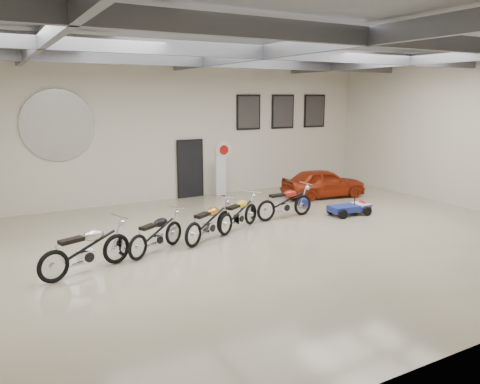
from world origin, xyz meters
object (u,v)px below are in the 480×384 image
go_kart (353,205)px  motorcycle_red (285,202)px  motorcycle_black (156,233)px  motorcycle_gold (209,221)px  motorcycle_silver (86,248)px  vintage_car (323,183)px  motorcycle_yellow (239,213)px  banner_stand (221,175)px

go_kart → motorcycle_red: bearing=167.5°
motorcycle_black → motorcycle_gold: (1.53, 0.25, 0.03)m
motorcycle_silver → motorcycle_gold: 3.38m
motorcycle_gold → vintage_car: (6.03, 2.80, 0.02)m
motorcycle_gold → motorcycle_silver: bearing=164.4°
motorcycle_gold → motorcycle_red: bearing=-12.7°
motorcycle_yellow → motorcycle_gold: bearing=174.4°
motorcycle_yellow → go_kart: (4.01, -0.26, -0.20)m
motorcycle_red → vintage_car: vintage_car is taller
motorcycle_silver → motorcycle_red: 6.53m
motorcycle_black → go_kart: bearing=-26.8°
go_kart → vintage_car: 2.70m
banner_stand → motorcycle_yellow: 4.52m
motorcycle_yellow → vintage_car: (4.87, 2.29, 0.04)m
motorcycle_black → vintage_car: 8.15m
motorcycle_silver → go_kart: bearing=-12.6°
motorcycle_yellow → vintage_car: size_ratio=0.60×
vintage_car → go_kart: bearing=170.6°
motorcycle_silver → motorcycle_black: motorcycle_silver is taller
motorcycle_silver → motorcycle_black: (1.75, 0.57, -0.06)m
go_kart → vintage_car: vintage_car is taller
motorcycle_gold → vintage_car: size_ratio=0.63×
banner_stand → motorcycle_red: size_ratio=0.82×
motorcycle_gold → go_kart: motorcycle_gold is taller
motorcycle_black → motorcycle_red: motorcycle_red is taller
motorcycle_black → vintage_car: bearing=-9.1°
motorcycle_red → go_kart: (2.16, -0.67, -0.23)m
motorcycle_silver → motorcycle_gold: bearing=-5.7°
motorcycle_yellow → go_kart: size_ratio=1.15×
motorcycle_red → motorcycle_black: bearing=-168.9°
motorcycle_red → vintage_car: (3.02, 1.88, 0.01)m
banner_stand → motorcycle_red: 3.84m
motorcycle_red → motorcycle_yellow: bearing=-170.8°
go_kart → vintage_car: size_ratio=0.52×
motorcycle_black → motorcycle_yellow: size_ratio=0.99×
banner_stand → motorcycle_gold: bearing=-131.0°
banner_stand → motorcycle_silver: (-5.99, -5.55, -0.28)m
motorcycle_silver → motorcycle_red: bearing=-4.3°
motorcycle_silver → motorcycle_red: size_ratio=1.05×
motorcycle_gold → banner_stand: bearing=30.6°
motorcycle_black → go_kart: motorcycle_black is taller
motorcycle_silver → vintage_car: bearing=1.5°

